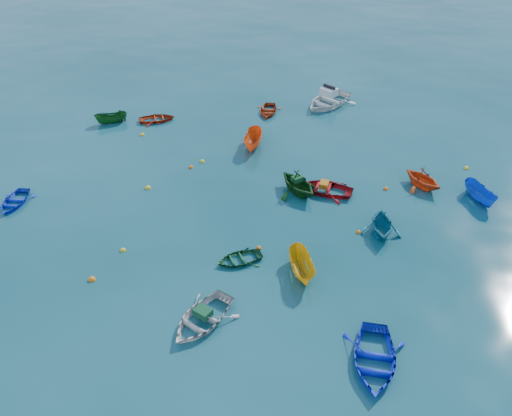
% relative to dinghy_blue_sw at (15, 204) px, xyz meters
% --- Properties ---
extents(ground, '(160.00, 160.00, 0.00)m').
position_rel_dinghy_blue_sw_xyz_m(ground, '(14.35, -2.69, 0.00)').
color(ground, '#093C43').
rests_on(ground, ground).
extents(dinghy_blue_sw, '(2.26, 2.91, 0.56)m').
position_rel_dinghy_blue_sw_xyz_m(dinghy_blue_sw, '(0.00, 0.00, 0.00)').
color(dinghy_blue_sw, '#1031D1').
rests_on(dinghy_blue_sw, ground).
extents(dinghy_white_near, '(3.61, 4.16, 0.72)m').
position_rel_dinghy_blue_sw_xyz_m(dinghy_white_near, '(13.84, -6.26, 0.00)').
color(dinghy_white_near, beige).
rests_on(dinghy_white_near, ground).
extents(dinghy_blue_se, '(2.79, 3.80, 0.77)m').
position_rel_dinghy_blue_sw_xyz_m(dinghy_blue_se, '(21.44, -6.78, 0.00)').
color(dinghy_blue_se, '#1028D3').
rests_on(dinghy_blue_se, ground).
extents(sampan_yellow_mid, '(2.06, 3.08, 1.12)m').
position_rel_dinghy_blue_sw_xyz_m(sampan_yellow_mid, '(17.71, -2.10, 0.00)').
color(sampan_yellow_mid, gold).
rests_on(sampan_yellow_mid, ground).
extents(dinghy_green_e, '(2.96, 2.77, 0.50)m').
position_rel_dinghy_blue_sw_xyz_m(dinghy_green_e, '(14.42, -1.91, 0.00)').
color(dinghy_green_e, '#12502A').
rests_on(dinghy_green_e, ground).
extents(dinghy_cyan_se, '(2.61, 2.95, 1.43)m').
position_rel_dinghy_blue_sw_xyz_m(dinghy_cyan_se, '(21.48, 2.15, 0.00)').
color(dinghy_cyan_se, '#166C89').
rests_on(dinghy_cyan_se, ground).
extents(dinghy_red_nw, '(3.33, 2.97, 0.57)m').
position_rel_dinghy_blue_sw_xyz_m(dinghy_red_nw, '(4.03, 12.51, 0.00)').
color(dinghy_red_nw, '#A92B0E').
rests_on(dinghy_red_nw, ground).
extents(sampan_orange_n, '(1.38, 3.17, 1.20)m').
position_rel_dinghy_blue_sw_xyz_m(sampan_orange_n, '(12.34, 10.12, 0.00)').
color(sampan_orange_n, '#F85D17').
rests_on(sampan_orange_n, ground).
extents(dinghy_green_n, '(4.03, 4.01, 1.61)m').
position_rel_dinghy_blue_sw_xyz_m(dinghy_green_n, '(16.35, 5.02, 0.00)').
color(dinghy_green_n, '#0F4111').
rests_on(dinghy_green_n, ground).
extents(dinghy_red_ne, '(3.56, 2.71, 0.69)m').
position_rel_dinghy_blue_sw_xyz_m(dinghy_red_ne, '(18.01, 5.53, 0.00)').
color(dinghy_red_ne, '#A00D12').
rests_on(dinghy_red_ne, ground).
extents(sampan_blue_far, '(2.18, 2.90, 1.06)m').
position_rel_dinghy_blue_sw_xyz_m(sampan_blue_far, '(27.17, 6.71, 0.00)').
color(sampan_blue_far, blue).
rests_on(sampan_blue_far, ground).
extents(dinghy_red_far, '(2.24, 2.96, 0.58)m').
position_rel_dinghy_blue_sw_xyz_m(dinghy_red_far, '(12.19, 15.92, 0.00)').
color(dinghy_red_far, '#AD330E').
rests_on(dinghy_red_far, ground).
extents(dinghy_orange_far, '(3.52, 3.49, 1.40)m').
position_rel_dinghy_blue_sw_xyz_m(dinghy_orange_far, '(23.86, 7.47, 0.00)').
color(dinghy_orange_far, '#DA4814').
rests_on(dinghy_orange_far, ground).
extents(sampan_green_far, '(2.59, 2.08, 0.95)m').
position_rel_dinghy_blue_sw_xyz_m(sampan_green_far, '(0.74, 11.37, 0.00)').
color(sampan_green_far, '#124E18').
rests_on(sampan_green_far, ground).
extents(motorboat_white, '(5.41, 5.89, 1.60)m').
position_rel_dinghy_blue_sw_xyz_m(motorboat_white, '(16.73, 18.55, 0.00)').
color(motorboat_white, white).
rests_on(motorboat_white, ground).
extents(tarp_green_a, '(0.90, 0.80, 0.36)m').
position_rel_dinghy_blue_sw_xyz_m(tarp_green_a, '(13.88, -6.16, 0.54)').
color(tarp_green_a, '#134F2B').
rests_on(tarp_green_a, dinghy_white_near).
extents(tarp_green_b, '(0.79, 0.79, 0.31)m').
position_rel_dinghy_blue_sw_xyz_m(tarp_green_b, '(16.28, 5.09, 0.96)').
color(tarp_green_b, '#11461F').
rests_on(tarp_green_b, dinghy_green_n).
extents(tarp_orange_b, '(0.58, 0.73, 0.33)m').
position_rel_dinghy_blue_sw_xyz_m(tarp_orange_b, '(17.91, 5.54, 0.51)').
color(tarp_orange_b, '#C36D14').
rests_on(tarp_orange_b, dinghy_red_ne).
extents(buoy_or_a, '(0.36, 0.36, 0.36)m').
position_rel_dinghy_blue_sw_xyz_m(buoy_or_a, '(7.69, -4.91, 0.00)').
color(buoy_or_a, orange).
rests_on(buoy_or_a, ground).
extents(buoy_ye_a, '(0.31, 0.31, 0.31)m').
position_rel_dinghy_blue_sw_xyz_m(buoy_ye_a, '(8.22, -2.51, 0.00)').
color(buoy_ye_a, yellow).
rests_on(buoy_ye_a, ground).
extents(buoy_or_b, '(0.30, 0.30, 0.30)m').
position_rel_dinghy_blue_sw_xyz_m(buoy_or_b, '(15.20, -0.73, 0.00)').
color(buoy_or_b, orange).
rests_on(buoy_or_b, ground).
extents(buoy_ye_b, '(0.38, 0.38, 0.38)m').
position_rel_dinghy_blue_sw_xyz_m(buoy_ye_b, '(7.12, 3.39, 0.00)').
color(buoy_ye_b, yellow).
rests_on(buoy_ye_b, ground).
extents(buoy_or_c, '(0.31, 0.31, 0.31)m').
position_rel_dinghy_blue_sw_xyz_m(buoy_or_c, '(8.94, 6.37, 0.00)').
color(buoy_or_c, '#F7600D').
rests_on(buoy_or_c, ground).
extents(buoy_ye_c, '(0.34, 0.34, 0.34)m').
position_rel_dinghy_blue_sw_xyz_m(buoy_ye_c, '(9.44, 7.26, 0.00)').
color(buoy_ye_c, yellow).
rests_on(buoy_ye_c, ground).
extents(buoy_or_d, '(0.30, 0.30, 0.30)m').
position_rel_dinghy_blue_sw_xyz_m(buoy_or_d, '(20.30, 1.86, 0.00)').
color(buoy_or_d, '#D6670B').
rests_on(buoy_or_d, ground).
extents(buoy_ye_d, '(0.34, 0.34, 0.34)m').
position_rel_dinghy_blue_sw_xyz_m(buoy_ye_d, '(3.86, 9.99, 0.00)').
color(buoy_ye_d, yellow).
rests_on(buoy_ye_d, ground).
extents(buoy_or_e, '(0.31, 0.31, 0.31)m').
position_rel_dinghy_blue_sw_xyz_m(buoy_or_e, '(21.68, 6.65, 0.00)').
color(buoy_or_e, '#FF5B0D').
rests_on(buoy_or_e, ground).
extents(buoy_ye_e, '(0.33, 0.33, 0.33)m').
position_rel_dinghy_blue_sw_xyz_m(buoy_ye_e, '(26.87, 10.40, 0.00)').
color(buoy_ye_e, yellow).
rests_on(buoy_ye_e, ground).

